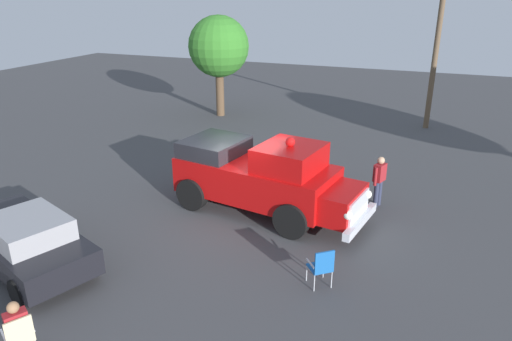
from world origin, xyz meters
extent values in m
plane|color=#424244|center=(0.00, 0.00, 0.00)|extent=(60.00, 60.00, 0.00)
cylinder|color=black|center=(-2.26, -1.01, 0.52)|extent=(1.08, 0.49, 1.04)
cylinder|color=black|center=(-1.93, 0.97, 0.52)|extent=(1.08, 0.49, 1.04)
cylinder|color=black|center=(1.19, -1.58, 0.52)|extent=(1.08, 0.49, 1.04)
cylinder|color=black|center=(1.52, 0.39, 0.52)|extent=(1.08, 0.49, 1.04)
cube|color=#B70C0C|center=(-0.37, -0.31, 1.05)|extent=(5.18, 2.88, 1.10)
cube|color=#B70C0C|center=(-3.18, 0.16, 0.92)|extent=(1.18, 1.88, 0.84)
cube|color=#B70C0C|center=(-1.50, -0.12, 1.95)|extent=(1.99, 2.15, 0.76)
cube|color=#232328|center=(1.16, -0.56, 1.80)|extent=(2.00, 2.21, 0.60)
cube|color=silver|center=(-3.62, 0.23, 0.92)|extent=(0.36, 1.44, 0.64)
cube|color=silver|center=(-3.72, 0.25, 0.50)|extent=(0.57, 2.24, 0.24)
sphere|color=white|center=(-3.75, -0.54, 1.00)|extent=(0.30, 0.30, 0.26)
sphere|color=white|center=(-3.49, 1.00, 1.00)|extent=(0.30, 0.30, 0.26)
sphere|color=red|center=(-1.50, -0.12, 2.45)|extent=(0.32, 0.32, 0.28)
cylinder|color=black|center=(4.79, 3.52, 0.34)|extent=(0.73, 0.49, 0.68)
cylinder|color=black|center=(2.68, 6.09, 0.34)|extent=(0.73, 0.49, 0.68)
cylinder|color=black|center=(2.09, 4.56, 0.34)|extent=(0.73, 0.49, 0.68)
cube|color=black|center=(3.74, 4.81, 0.62)|extent=(4.57, 3.19, 0.64)
cube|color=black|center=(5.09, 4.29, 0.98)|extent=(1.89, 2.03, 0.20)
cube|color=#99999E|center=(3.46, 4.92, 1.18)|extent=(2.33, 2.14, 0.56)
cylinder|color=#B7BABF|center=(1.49, 6.96, 0.22)|extent=(0.04, 0.04, 0.44)
cube|color=beige|center=(1.41, 7.26, 0.46)|extent=(0.66, 0.66, 0.04)
cube|color=beige|center=(1.21, 7.38, 0.74)|extent=(0.27, 0.44, 0.56)
cube|color=#B7BABF|center=(1.53, 7.47, 0.62)|extent=(0.40, 0.25, 0.03)
cube|color=#B7BABF|center=(1.29, 7.06, 0.62)|extent=(0.40, 0.25, 0.03)
cylinder|color=#B7BABF|center=(-2.92, 2.85, 0.22)|extent=(0.04, 0.04, 0.44)
cylinder|color=#B7BABF|center=(-3.26, 2.57, 0.22)|extent=(0.04, 0.04, 0.44)
cylinder|color=#B7BABF|center=(-3.20, 3.19, 0.22)|extent=(0.04, 0.04, 0.44)
cylinder|color=#B7BABF|center=(-3.54, 2.91, 0.22)|extent=(0.04, 0.04, 0.44)
cube|color=#1959A5|center=(-3.23, 2.88, 0.46)|extent=(0.68, 0.68, 0.04)
cube|color=#1959A5|center=(-3.39, 3.07, 0.74)|extent=(0.40, 0.34, 0.56)
cube|color=#B7BABF|center=(-3.05, 3.03, 0.62)|extent=(0.31, 0.36, 0.03)
cube|color=#B7BABF|center=(-3.42, 2.73, 0.62)|extent=(0.31, 0.36, 0.03)
cylinder|color=#383842|center=(1.60, 7.04, 0.23)|extent=(0.18, 0.18, 0.45)
cube|color=#383842|center=(1.56, 7.29, 0.51)|extent=(0.46, 0.35, 0.13)
cube|color=#383842|center=(1.46, 7.12, 0.51)|extent=(0.46, 0.35, 0.13)
cube|color=maroon|center=(1.34, 7.31, 0.81)|extent=(0.39, 0.46, 0.54)
sphere|color=#9E704C|center=(1.35, 7.30, 1.18)|extent=(0.30, 0.30, 0.22)
cylinder|color=#2D334C|center=(-3.92, -2.12, 0.44)|extent=(0.19, 0.19, 0.88)
cylinder|color=#2D334C|center=(-3.85, -1.91, 0.44)|extent=(0.19, 0.19, 0.88)
cube|color=maroon|center=(-3.89, -2.02, 1.16)|extent=(0.39, 0.48, 0.56)
cylinder|color=maroon|center=(-3.98, -2.27, 1.10)|extent=(0.13, 0.13, 0.60)
cylinder|color=maroon|center=(-3.79, -1.76, 1.10)|extent=(0.13, 0.13, 0.60)
sphere|color=tan|center=(-3.89, -2.02, 1.56)|extent=(0.29, 0.29, 0.23)
cylinder|color=brown|center=(5.85, -10.66, 1.30)|extent=(0.44, 0.44, 2.60)
sphere|color=#357D28|center=(5.85, -10.66, 3.72)|extent=(3.20, 3.20, 3.20)
cylinder|color=brown|center=(-4.86, -12.22, 3.46)|extent=(0.26, 0.26, 6.91)
cube|color=orange|center=(-0.92, -3.95, 0.02)|extent=(0.40, 0.40, 0.04)
cone|color=orange|center=(-0.92, -3.95, 0.33)|extent=(0.32, 0.32, 0.60)
camera|label=1|loc=(-5.32, 12.18, 6.57)|focal=32.94mm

